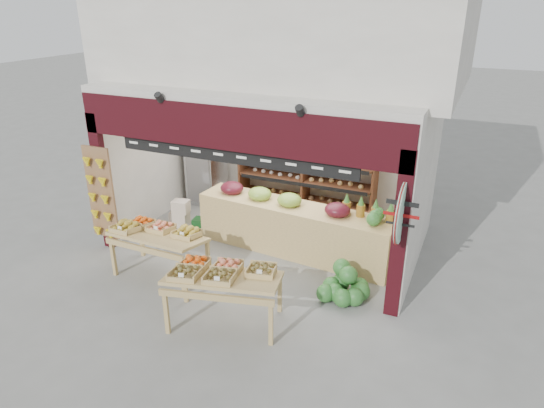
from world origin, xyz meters
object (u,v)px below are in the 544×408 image
(mid_counter, at_px, (293,227))
(display_table_right, at_px, (220,274))
(watermelon_pile, at_px, (344,287))
(back_shelving, at_px, (306,164))
(refrigerator, at_px, (206,164))
(cardboard_stack, at_px, (191,217))
(display_table_left, at_px, (156,233))

(mid_counter, bearing_deg, display_table_right, -94.28)
(mid_counter, relative_size, watermelon_pile, 4.78)
(mid_counter, xyz_separation_m, watermelon_pile, (1.33, -1.13, -0.32))
(mid_counter, distance_m, watermelon_pile, 1.77)
(back_shelving, bearing_deg, watermelon_pile, -58.77)
(refrigerator, height_order, display_table_right, refrigerator)
(back_shelving, distance_m, watermelon_pile, 3.52)
(back_shelving, relative_size, watermelon_pile, 3.84)
(refrigerator, relative_size, watermelon_pile, 2.33)
(cardboard_stack, height_order, display_table_right, display_table_right)
(back_shelving, xyz_separation_m, mid_counter, (0.42, -1.76, -0.66))
(refrigerator, height_order, cardboard_stack, refrigerator)
(cardboard_stack, height_order, mid_counter, mid_counter)
(back_shelving, height_order, watermelon_pile, back_shelving)
(back_shelving, height_order, display_table_right, back_shelving)
(cardboard_stack, bearing_deg, refrigerator, 106.17)
(cardboard_stack, bearing_deg, back_shelving, 39.12)
(refrigerator, distance_m, watermelon_pile, 4.93)
(back_shelving, bearing_deg, cardboard_stack, -140.88)
(back_shelving, xyz_separation_m, watermelon_pile, (1.75, -2.89, -0.97))
(display_table_left, xyz_separation_m, display_table_right, (1.74, -0.81, 0.05))
(cardboard_stack, xyz_separation_m, display_table_left, (0.47, -1.80, 0.55))
(back_shelving, distance_m, display_table_left, 3.75)
(display_table_right, bearing_deg, mid_counter, 85.72)
(display_table_left, xyz_separation_m, watermelon_pile, (3.26, 0.51, -0.56))
(back_shelving, height_order, refrigerator, back_shelving)
(refrigerator, distance_m, display_table_right, 4.72)
(mid_counter, distance_m, display_table_left, 2.54)
(display_table_left, bearing_deg, back_shelving, 66.14)
(display_table_left, height_order, watermelon_pile, display_table_left)
(cardboard_stack, bearing_deg, display_table_right, -49.71)
(display_table_left, distance_m, display_table_right, 1.92)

